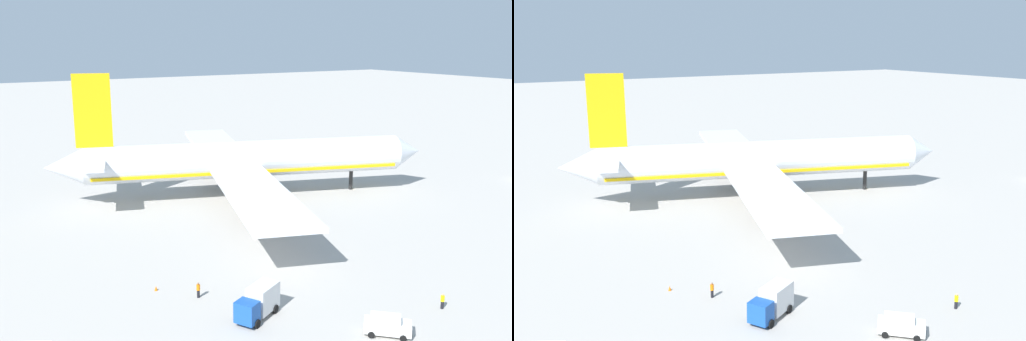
{
  "view_description": "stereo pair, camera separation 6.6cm",
  "coord_description": "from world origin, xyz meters",
  "views": [
    {
      "loc": [
        -50.01,
        -85.91,
        27.71
      ],
      "look_at": [
        1.36,
        -0.5,
        4.54
      ],
      "focal_mm": 40.37,
      "sensor_mm": 36.0,
      "label": 1
    },
    {
      "loc": [
        -49.96,
        -85.94,
        27.71
      ],
      "look_at": [
        1.36,
        -0.5,
        4.54
      ],
      "focal_mm": 40.37,
      "sensor_mm": 36.0,
      "label": 2
    }
  ],
  "objects": [
    {
      "name": "ground_worker_1",
      "position": [
        -25.52,
        -33.01,
        0.89
      ],
      "size": [
        0.56,
        0.56,
        1.74
      ],
      "color": "black",
      "rests_on": "ground"
    },
    {
      "name": "ground_plane",
      "position": [
        0.0,
        0.0,
        0.0
      ],
      "size": [
        600.0,
        600.0,
        0.0
      ],
      "primitive_type": "plane",
      "color": "#ADA8A0"
    },
    {
      "name": "baggage_cart_1",
      "position": [
        27.7,
        38.76,
        0.77
      ],
      "size": [
        2.89,
        1.56,
        1.41
      ],
      "color": "gray",
      "rests_on": "ground"
    },
    {
      "name": "airliner",
      "position": [
        -1.19,
        0.39,
        6.47
      ],
      "size": [
        65.91,
        73.5,
        22.0
      ],
      "color": "silver",
      "rests_on": "ground"
    },
    {
      "name": "traffic_cone_1",
      "position": [
        -28.84,
        -28.96,
        0.28
      ],
      "size": [
        0.36,
        0.36,
        0.55
      ],
      "primitive_type": "cone",
      "color": "orange",
      "rests_on": "ground"
    },
    {
      "name": "service_van",
      "position": [
        -13.62,
        -49.61,
        1.03
      ],
      "size": [
        4.47,
        4.4,
        1.97
      ],
      "color": "white",
      "rests_on": "ground"
    },
    {
      "name": "ground_worker_0",
      "position": [
        -4.8,
        -48.53,
        0.85
      ],
      "size": [
        0.5,
        0.5,
        1.68
      ],
      "color": "black",
      "rests_on": "ground"
    },
    {
      "name": "service_truck_5",
      "position": [
        -22.23,
        -40.22,
        1.69
      ],
      "size": [
        6.03,
        4.55,
        3.18
      ],
      "color": "#194CA5",
      "rests_on": "ground"
    }
  ]
}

